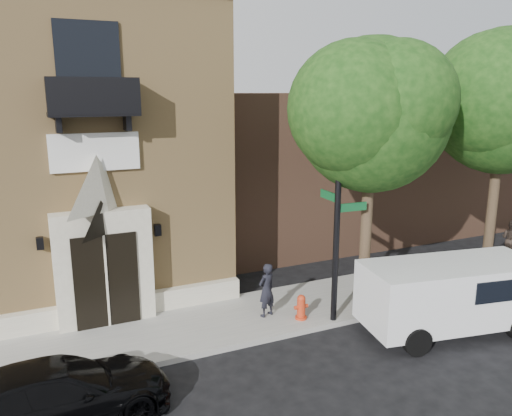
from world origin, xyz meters
The scene contains 14 objects.
ground centered at (0.00, 0.00, 0.00)m, with size 120.00×120.00×0.00m, color black.
sidewalk centered at (1.00, 1.50, 0.07)m, with size 42.00×3.00×0.15m, color gray.
church centered at (-2.99, 7.95, 4.63)m, with size 12.20×11.01×9.30m.
neighbour_building centered at (12.00, 9.00, 3.20)m, with size 18.00×8.00×6.40m, color brown.
street_tree_left centered at (6.03, 0.35, 5.87)m, with size 4.97×4.38×7.77m.
street_tree_mid centered at (11.03, 0.35, 6.20)m, with size 5.21×4.64×8.25m.
black_sedan centered at (-2.52, -1.22, 0.65)m, with size 1.81×4.46×1.29m, color black.
cargo_van centered at (7.66, -1.49, 1.11)m, with size 5.10×2.71×1.98m.
street_sign centered at (4.86, 0.22, 3.30)m, with size 1.00×1.00×6.26m.
fire_hydrant centered at (4.02, 0.63, 0.51)m, with size 0.41×0.33×0.72m.
dumpster centered at (8.54, 0.37, 0.73)m, with size 1.85×1.17×1.15m.
planter centered at (-0.87, 2.75, 0.48)m, with size 0.60×0.52×0.67m, color #4E672D.
pedestrian_near centered at (3.22, 1.22, 0.94)m, with size 0.58×0.38×1.58m, color black.
pedestrian_far centered at (14.05, 1.98, 0.90)m, with size 0.73×0.57×1.51m, color #2D241F.
Camera 1 is at (-2.56, -10.78, 6.44)m, focal length 35.00 mm.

